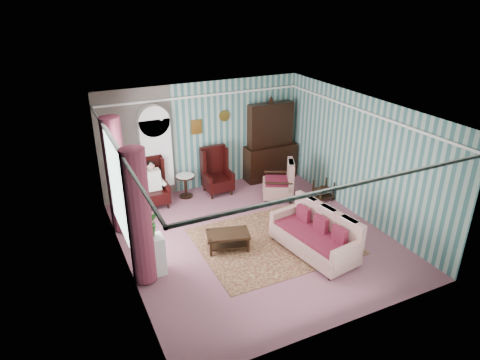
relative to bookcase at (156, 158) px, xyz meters
name	(u,v)px	position (x,y,z in m)	size (l,w,h in m)	color
floor	(254,238)	(1.35, -2.84, -1.12)	(6.00, 6.00, 0.00)	#854D57
room_shell	(224,155)	(0.73, -2.66, 0.89)	(5.53, 6.02, 2.91)	#3A6967
bookcase	(156,158)	(0.00, 0.00, 0.00)	(0.80, 0.28, 2.24)	silver
dresser_hutch	(271,139)	(3.25, -0.12, 0.06)	(1.50, 0.56, 2.36)	black
wingback_left	(152,183)	(-0.25, -0.39, -0.50)	(0.76, 0.80, 1.25)	black
wingback_right	(217,171)	(1.50, -0.39, -0.50)	(0.76, 0.80, 1.25)	black
seated_woman	(153,185)	(-0.25, -0.39, -0.53)	(0.44, 0.40, 1.18)	white
round_side_table	(186,186)	(0.65, -0.24, -0.82)	(0.50, 0.50, 0.60)	black
nest_table	(323,190)	(3.82, -1.94, -0.85)	(0.45, 0.38, 0.54)	black
plant_stand	(150,256)	(-1.05, -3.14, -0.72)	(0.55, 0.35, 0.80)	white
rug	(273,241)	(1.65, -3.14, -1.11)	(3.20, 2.60, 0.01)	#461C17
sofa	(314,234)	(2.18, -3.88, -0.67)	(1.94, 1.06, 0.90)	#B4AB8C
floral_armchair	(278,180)	(2.80, -1.34, -0.62)	(0.85, 0.89, 1.01)	beige
coffee_table	(228,241)	(0.64, -2.99, -0.93)	(0.89, 0.53, 0.39)	black
potted_plant_a	(145,232)	(-1.12, -3.26, -0.10)	(0.40, 0.34, 0.44)	#1C5019
potted_plant_b	(151,224)	(-0.95, -3.07, -0.06)	(0.28, 0.23, 0.51)	#28571B
potted_plant_c	(143,230)	(-1.12, -3.13, -0.12)	(0.22, 0.22, 0.39)	#235119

